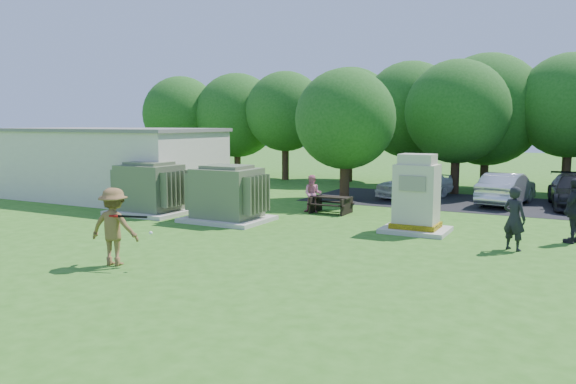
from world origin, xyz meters
The scene contains 17 objects.
ground centered at (0.00, 0.00, 0.00)m, with size 120.00×120.00×0.00m, color #2D6619.
service_building centered at (-11.00, 7.00, 1.60)m, with size 10.00×5.00×3.20m, color beige.
service_building_roof centered at (-11.00, 7.00, 3.27)m, with size 10.20×5.20×0.15m, color slate.
parking_strip centered at (7.00, 13.50, 0.01)m, with size 20.00×6.00×0.01m, color #232326.
transformer_left centered at (-6.50, 4.50, 0.97)m, with size 3.00×2.40×2.07m.
transformer_right centered at (-2.80, 4.50, 0.97)m, with size 3.00×2.40×2.07m.
generator_cabinet centered at (3.92, 5.68, 1.14)m, with size 2.13×1.75×2.60m.
picnic_table centered at (-0.14, 7.96, 0.42)m, with size 1.58×1.18×0.67m.
batter centered at (-1.74, -2.20, 0.99)m, with size 1.29×0.74×1.99m, color brown.
person_by_generator centered at (7.10, 4.33, 0.92)m, with size 0.67×0.44×1.84m, color black.
person_at_picnic centered at (-0.85, 7.75, 0.76)m, with size 0.74×0.58×1.52m, color pink.
person_walking_right centered at (8.60, 6.24, 0.99)m, with size 1.16×0.48×1.97m, color #26252B.
car_white centered at (1.63, 13.98, 0.73)m, with size 1.72×4.28×1.46m, color white.
car_silver_a centered at (5.80, 13.66, 0.71)m, with size 1.51×4.33×1.43m, color silver.
car_dark centered at (8.53, 14.09, 0.71)m, with size 1.99×4.89×1.42m, color black.
batting_equipment centered at (-1.15, -2.22, 1.24)m, with size 1.12×0.37×0.46m.
tree_row centered at (1.75, 18.50, 4.15)m, with size 41.30×13.30×7.30m.
Camera 1 is at (8.74, -12.56, 3.64)m, focal length 35.00 mm.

